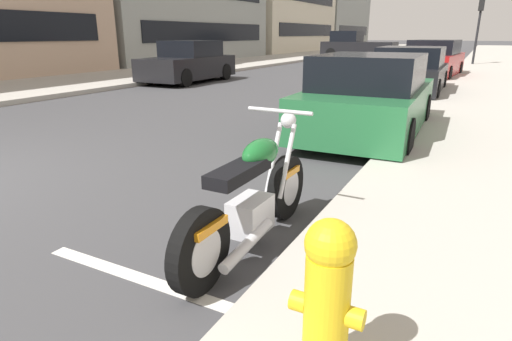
{
  "coord_description": "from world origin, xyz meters",
  "views": [
    {
      "loc": [
        -2.01,
        -5.9,
        1.74
      ],
      "look_at": [
        1.06,
        -4.28,
        0.61
      ],
      "focal_mm": 29.47,
      "sensor_mm": 36.0,
      "label": 1
    }
  ],
  "objects_px": {
    "parked_car_near_corner": "(410,72)",
    "fire_hydrant": "(327,295)",
    "parked_car_at_intersection": "(369,99)",
    "car_opposite_curb": "(189,63)",
    "crossing_truck": "(356,46)",
    "traffic_signal_near_corner": "(480,14)",
    "parked_motorcycle": "(252,200)",
    "parked_car_second_in_row": "(433,60)"
  },
  "relations": [
    {
      "from": "parked_motorcycle",
      "to": "parked_car_at_intersection",
      "type": "distance_m",
      "value": 4.6
    },
    {
      "from": "parked_motorcycle",
      "to": "parked_car_second_in_row",
      "type": "distance_m",
      "value": 16.31
    },
    {
      "from": "crossing_truck",
      "to": "parked_car_near_corner",
      "type": "bearing_deg",
      "value": 111.6
    },
    {
      "from": "parked_motorcycle",
      "to": "crossing_truck",
      "type": "bearing_deg",
      "value": 13.89
    },
    {
      "from": "parked_motorcycle",
      "to": "car_opposite_curb",
      "type": "bearing_deg",
      "value": 39.1
    },
    {
      "from": "parked_car_near_corner",
      "to": "crossing_truck",
      "type": "height_order",
      "value": "crossing_truck"
    },
    {
      "from": "car_opposite_curb",
      "to": "fire_hydrant",
      "type": "xyz_separation_m",
      "value": [
        -11.57,
        -9.34,
        -0.12
      ]
    },
    {
      "from": "parked_car_near_corner",
      "to": "parked_car_second_in_row",
      "type": "xyz_separation_m",
      "value": [
        5.69,
        -0.05,
        0.06
      ]
    },
    {
      "from": "parked_car_at_intersection",
      "to": "crossing_truck",
      "type": "bearing_deg",
      "value": 13.91
    },
    {
      "from": "parked_motorcycle",
      "to": "crossing_truck",
      "type": "height_order",
      "value": "crossing_truck"
    },
    {
      "from": "car_opposite_curb",
      "to": "fire_hydrant",
      "type": "height_order",
      "value": "car_opposite_curb"
    },
    {
      "from": "parked_car_near_corner",
      "to": "traffic_signal_near_corner",
      "type": "height_order",
      "value": "traffic_signal_near_corner"
    },
    {
      "from": "parked_motorcycle",
      "to": "traffic_signal_near_corner",
      "type": "distance_m",
      "value": 24.44
    },
    {
      "from": "parked_car_at_intersection",
      "to": "parked_car_near_corner",
      "type": "distance_m",
      "value": 6.03
    },
    {
      "from": "crossing_truck",
      "to": "parked_car_at_intersection",
      "type": "bearing_deg",
      "value": 107.53
    },
    {
      "from": "traffic_signal_near_corner",
      "to": "parked_car_second_in_row",
      "type": "bearing_deg",
      "value": 170.71
    },
    {
      "from": "parked_motorcycle",
      "to": "fire_hydrant",
      "type": "height_order",
      "value": "parked_motorcycle"
    },
    {
      "from": "parked_car_at_intersection",
      "to": "crossing_truck",
      "type": "height_order",
      "value": "crossing_truck"
    },
    {
      "from": "parked_car_at_intersection",
      "to": "fire_hydrant",
      "type": "xyz_separation_m",
      "value": [
        -5.79,
        -1.19,
        -0.09
      ]
    },
    {
      "from": "parked_car_at_intersection",
      "to": "parked_car_near_corner",
      "type": "relative_size",
      "value": 1.02
    },
    {
      "from": "crossing_truck",
      "to": "parked_car_second_in_row",
      "type": "bearing_deg",
      "value": 119.4
    },
    {
      "from": "crossing_truck",
      "to": "car_opposite_curb",
      "type": "height_order",
      "value": "crossing_truck"
    },
    {
      "from": "parked_car_near_corner",
      "to": "fire_hydrant",
      "type": "xyz_separation_m",
      "value": [
        -11.81,
        -1.42,
        -0.09
      ]
    },
    {
      "from": "parked_car_near_corner",
      "to": "fire_hydrant",
      "type": "relative_size",
      "value": 4.94
    },
    {
      "from": "parked_car_at_intersection",
      "to": "crossing_truck",
      "type": "xyz_separation_m",
      "value": [
        24.53,
        6.82,
        0.24
      ]
    },
    {
      "from": "crossing_truck",
      "to": "traffic_signal_near_corner",
      "type": "distance_m",
      "value": 9.49
    },
    {
      "from": "car_opposite_curb",
      "to": "fire_hydrant",
      "type": "bearing_deg",
      "value": 37.37
    },
    {
      "from": "parked_car_near_corner",
      "to": "fire_hydrant",
      "type": "bearing_deg",
      "value": -174.23
    },
    {
      "from": "parked_car_at_intersection",
      "to": "fire_hydrant",
      "type": "distance_m",
      "value": 5.91
    },
    {
      "from": "parked_motorcycle",
      "to": "parked_car_second_in_row",
      "type": "bearing_deg",
      "value": 1.56
    },
    {
      "from": "parked_car_at_intersection",
      "to": "traffic_signal_near_corner",
      "type": "distance_m",
      "value": 19.86
    },
    {
      "from": "parked_motorcycle",
      "to": "traffic_signal_near_corner",
      "type": "relative_size",
      "value": 0.57
    },
    {
      "from": "parked_car_near_corner",
      "to": "parked_car_second_in_row",
      "type": "distance_m",
      "value": 5.69
    },
    {
      "from": "parked_car_near_corner",
      "to": "crossing_truck",
      "type": "xyz_separation_m",
      "value": [
        18.51,
        6.59,
        0.24
      ]
    },
    {
      "from": "parked_car_at_intersection",
      "to": "crossing_truck",
      "type": "distance_m",
      "value": 25.47
    },
    {
      "from": "traffic_signal_near_corner",
      "to": "crossing_truck",
      "type": "bearing_deg",
      "value": 58.81
    },
    {
      "from": "parked_car_at_intersection",
      "to": "parked_car_near_corner",
      "type": "bearing_deg",
      "value": 0.55
    },
    {
      "from": "traffic_signal_near_corner",
      "to": "parked_motorcycle",
      "type": "bearing_deg",
      "value": 177.66
    },
    {
      "from": "parked_car_second_in_row",
      "to": "traffic_signal_near_corner",
      "type": "bearing_deg",
      "value": -5.29
    },
    {
      "from": "fire_hydrant",
      "to": "traffic_signal_near_corner",
      "type": "bearing_deg",
      "value": 0.12
    },
    {
      "from": "parked_motorcycle",
      "to": "parked_car_near_corner",
      "type": "xyz_separation_m",
      "value": [
        10.61,
        0.37,
        0.24
      ]
    },
    {
      "from": "fire_hydrant",
      "to": "traffic_signal_near_corner",
      "type": "relative_size",
      "value": 0.22
    }
  ]
}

